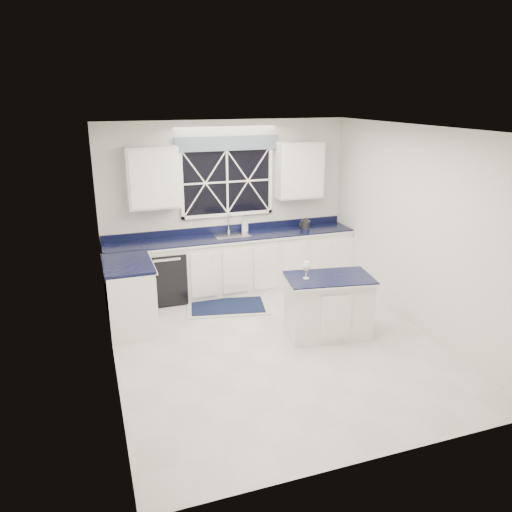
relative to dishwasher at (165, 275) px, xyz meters
name	(u,v)px	position (x,y,z in m)	size (l,w,h in m)	color
ground	(277,345)	(1.10, -1.95, -0.41)	(4.50, 4.50, 0.00)	#B8B8B3
back_wall	(227,206)	(1.10, 0.30, 0.94)	(4.00, 0.10, 2.70)	silver
base_cabinets	(216,270)	(0.77, -0.17, 0.04)	(3.99, 1.60, 0.90)	white
countertop	(232,237)	(1.10, 0.00, 0.51)	(3.98, 0.64, 0.04)	black
dishwasher	(165,275)	(0.00, 0.00, 0.00)	(0.60, 0.58, 0.82)	black
window	(227,177)	(1.10, 0.25, 1.42)	(1.65, 0.09, 1.26)	black
upper_cabinets	(229,174)	(1.10, 0.13, 1.49)	(3.10, 0.34, 0.90)	white
faucet	(229,223)	(1.10, 0.19, 0.69)	(0.05, 0.20, 0.30)	#BABABC
island	(328,306)	(1.85, -1.89, 0.00)	(1.19, 0.83, 0.82)	white
rug	(228,306)	(0.83, -0.60, -0.40)	(1.35, 0.98, 0.02)	#AAAAA5
kettle	(305,223)	(2.37, 0.04, 0.61)	(0.24, 0.20, 0.18)	#29292B
wine_glass	(306,267)	(1.54, -1.84, 0.57)	(0.10, 0.10, 0.23)	silver
soap_bottle	(245,225)	(1.37, 0.20, 0.64)	(0.10, 0.10, 0.22)	silver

